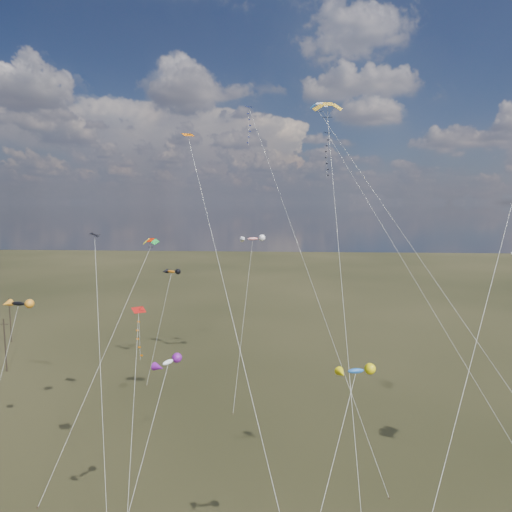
# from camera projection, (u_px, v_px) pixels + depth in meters

# --- Properties ---
(utility_pole_near) EXTENTS (1.40, 0.20, 8.00)m
(utility_pole_near) POSITION_uv_depth(u_px,v_px,m) (5.00, 345.00, 67.30)
(utility_pole_near) COLOR black
(utility_pole_near) RESTS_ON ground
(utility_pole_far) EXTENTS (1.40, 0.20, 8.00)m
(utility_pole_far) POSITION_uv_depth(u_px,v_px,m) (10.00, 320.00, 81.71)
(utility_pole_far) COLOR black
(utility_pole_far) RESTS_ON ground
(diamond_black_high) EXTENTS (17.69, 24.64, 34.46)m
(diamond_black_high) POSITION_uv_depth(u_px,v_px,m) (337.00, 169.00, 60.27)
(diamond_black_high) COLOR black
(diamond_black_high) RESTS_ON ground
(diamond_navy_tall) EXTENTS (14.63, 25.87, 37.73)m
(diamond_navy_tall) POSITION_uv_depth(u_px,v_px,m) (256.00, 145.00, 58.64)
(diamond_navy_tall) COLOR #0E164D
(diamond_navy_tall) RESTS_ON ground
(diamond_black_mid) EXTENTS (5.22, 11.35, 22.22)m
(diamond_black_mid) POSITION_uv_depth(u_px,v_px,m) (98.00, 315.00, 38.78)
(diamond_black_mid) COLOR black
(diamond_black_mid) RESTS_ON ground
(diamond_red_low) EXTENTS (3.19, 12.58, 15.57)m
(diamond_red_low) POSITION_uv_depth(u_px,v_px,m) (139.00, 341.00, 40.60)
(diamond_red_low) COLOR #AE130E
(diamond_red_low) RESTS_ON ground
(diamond_navy_right) EXTENTS (14.43, 19.36, 27.18)m
(diamond_navy_right) POSITION_uv_depth(u_px,v_px,m) (511.00, 235.00, 30.95)
(diamond_navy_right) COLOR #0B0847
(diamond_navy_right) RESTS_ON ground
(diamond_orange_center) EXTENTS (12.40, 25.07, 31.19)m
(diamond_orange_center) POSITION_uv_depth(u_px,v_px,m) (214.00, 243.00, 34.54)
(diamond_orange_center) COLOR #EB6600
(diamond_orange_center) RESTS_ON ground
(parafoil_yellow) EXTENTS (2.73, 21.10, 34.70)m
(parafoil_yellow) POSITION_uv_depth(u_px,v_px,m) (328.00, 106.00, 42.13)
(parafoil_yellow) COLOR yellow
(parafoil_yellow) RESTS_ON ground
(parafoil_blue_white) EXTENTS (22.24, 26.67, 38.18)m
(parafoil_blue_white) POSITION_uv_depth(u_px,v_px,m) (321.00, 106.00, 58.25)
(parafoil_blue_white) COLOR blue
(parafoil_blue_white) RESTS_ON ground
(parafoil_tricolor) EXTENTS (6.15, 17.00, 21.28)m
(parafoil_tricolor) POSITION_uv_depth(u_px,v_px,m) (150.00, 242.00, 50.63)
(parafoil_tricolor) COLOR yellow
(parafoil_tricolor) RESTS_ON ground
(novelty_black_orange) EXTENTS (3.63, 9.10, 13.85)m
(novelty_black_orange) POSITION_uv_depth(u_px,v_px,m) (18.00, 304.00, 52.93)
(novelty_black_orange) COLOR black
(novelty_black_orange) RESTS_ON ground
(novelty_orange_black) EXTENTS (3.10, 10.02, 15.05)m
(novelty_orange_black) POSITION_uv_depth(u_px,v_px,m) (171.00, 272.00, 69.24)
(novelty_orange_black) COLOR #C06110
(novelty_orange_black) RESTS_ON ground
(novelty_white_purple) EXTENTS (3.18, 9.99, 13.79)m
(novelty_white_purple) POSITION_uv_depth(u_px,v_px,m) (168.00, 363.00, 33.15)
(novelty_white_purple) COLOR white
(novelty_white_purple) RESTS_ON ground
(novelty_redwhite_stripe) EXTENTS (3.42, 17.76, 20.16)m
(novelty_redwhite_stripe) POSITION_uv_depth(u_px,v_px,m) (253.00, 239.00, 68.19)
(novelty_redwhite_stripe) COLOR red
(novelty_redwhite_stripe) RESTS_ON ground
(novelty_blue_yellow) EXTENTS (6.68, 10.86, 15.08)m
(novelty_blue_yellow) POSITION_uv_depth(u_px,v_px,m) (355.00, 373.00, 27.88)
(novelty_blue_yellow) COLOR #215EB3
(novelty_blue_yellow) RESTS_ON ground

